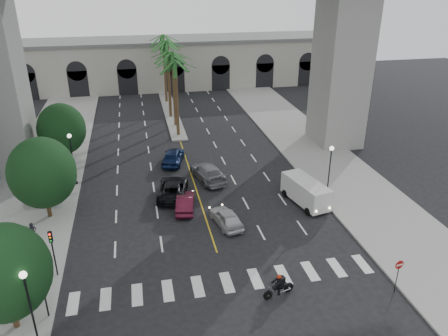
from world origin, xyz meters
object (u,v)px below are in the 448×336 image
Objects in this scene: traffic_signal_far at (52,246)px; pedestrian_a at (33,233)px; lamp_post_left_near at (30,304)px; motorcycle_rider at (280,286)px; car_d at (208,172)px; car_e at (173,156)px; car_b at (185,202)px; cargo_van at (306,191)px; lamp_post_left_far at (72,155)px; car_c at (173,188)px; do_not_enter_sign at (398,270)px; lamp_post_right at (330,168)px; car_a at (226,217)px; traffic_signal_near at (42,285)px.

pedestrian_a is at bearing 116.39° from traffic_signal_far.
lamp_post_left_near reaches higher than motorcycle_rider.
car_e is at bearing -70.37° from car_d.
car_b is 0.77× the size of cargo_van.
car_e is at bearing 61.31° from traffic_signal_far.
lamp_post_left_near is 21.00m from lamp_post_left_far.
do_not_enter_sign is at bearing 138.22° from car_c.
lamp_post_left_near is 26.25m from lamp_post_right.
lamp_post_left_near is 3.20× the size of pedestrian_a.
cargo_van is at bearing 148.67° from car_e.
lamp_post_right is 0.96× the size of cargo_van.
lamp_post_right is at bearing -179.22° from car_a.
do_not_enter_sign is at bearing -16.06° from traffic_signal_far.
cargo_van reaches higher than car_d.
traffic_signal_near is at bearing 81.71° from car_e.
car_e is 15.81m from cargo_van.
lamp_post_left_far is at bearing 111.05° from motorcycle_rider.
car_b is 6.32m from car_d.
car_c is (9.10, -4.23, -2.44)m from lamp_post_left_far.
car_b is (-12.90, 0.98, -2.52)m from lamp_post_right.
motorcycle_rider is at bearing -52.99° from pedestrian_a.
lamp_post_left_far reaches higher than pedestrian_a.
lamp_post_right reaches higher than traffic_signal_near.
traffic_signal_far is 2.18× the size of pedestrian_a.
lamp_post_right is at bearing 24.82° from traffic_signal_near.
traffic_signal_far is 0.65× the size of cargo_van.
traffic_signal_far reaches higher than car_a.
car_d is (-1.56, 17.96, 0.08)m from motorcycle_rider.
lamp_post_left_near is 11.49m from pedestrian_a.
traffic_signal_near is (0.10, -18.50, -0.71)m from lamp_post_left_far.
car_e is (9.90, 3.41, -2.39)m from lamp_post_left_far.
lamp_post_right is at bearing 175.11° from car_c.
traffic_signal_near is 0.87× the size of car_a.
do_not_enter_sign reaches higher than car_a.
do_not_enter_sign is at bearing -25.96° from motorcycle_rider.
car_d is at bearing 53.09° from traffic_signal_near.
do_not_enter_sign is at bearing 0.59° from lamp_post_left_near.
car_a is at bearing 142.28° from car_b.
lamp_post_right is at bearing 38.24° from motorcycle_rider.
car_c is (-3.80, 6.03, 0.07)m from car_a.
car_e is at bearing 19.00° from lamp_post_left_far.
pedestrian_a is (-22.82, -1.76, -0.27)m from cargo_van.
cargo_van reaches higher than car_b.
cargo_van is at bearing -177.05° from car_a.
car_d is 10.27m from cargo_van.
car_b is at bearing 175.64° from lamp_post_right.
traffic_signal_near is 8.99m from pedestrian_a.
motorcycle_rider is 16.11m from car_c.
car_d is at bearing 107.07° from do_not_enter_sign.
pedestrian_a is (-12.06, -13.34, 0.15)m from car_e.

